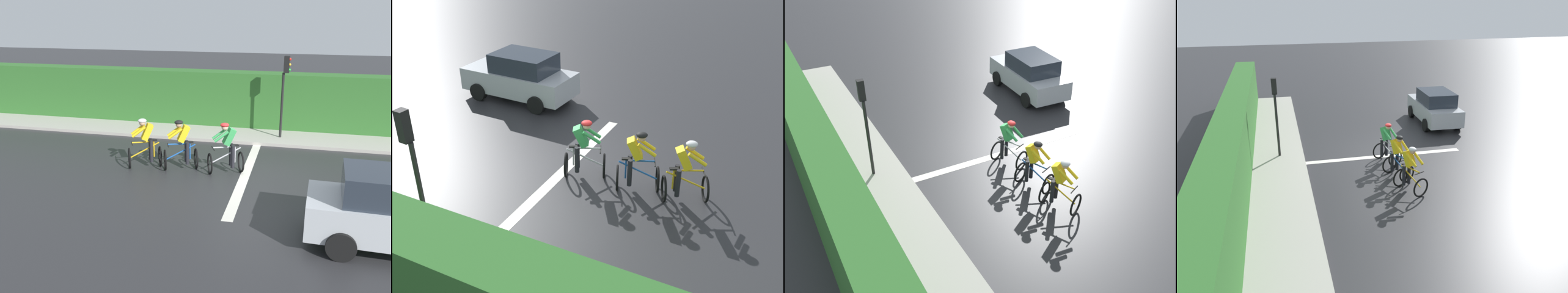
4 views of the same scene
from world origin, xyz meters
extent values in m
plane|color=#28282B|center=(0.00, 0.00, 0.00)|extent=(80.00, 80.00, 0.00)
cube|color=silver|center=(0.00, 0.15, 0.00)|extent=(7.00, 0.30, 0.01)
torus|color=black|center=(-0.40, 3.97, 0.34)|extent=(0.64, 0.35, 0.68)
torus|color=black|center=(0.04, 3.05, 0.34)|extent=(0.64, 0.35, 0.68)
cylinder|color=gold|center=(-0.18, 3.51, 0.59)|extent=(0.46, 0.91, 0.51)
cylinder|color=gold|center=(-0.05, 3.23, 0.62)|extent=(0.04, 0.04, 0.55)
cylinder|color=gold|center=(-0.20, 3.56, 0.87)|extent=(0.35, 0.66, 0.04)
cube|color=black|center=(-0.05, 3.23, 0.91)|extent=(0.18, 0.24, 0.04)
cylinder|color=black|center=(-0.35, 3.88, 0.84)|extent=(0.39, 0.21, 0.03)
cube|color=yellow|center=(-0.13, 3.42, 1.21)|extent=(0.45, 0.50, 0.57)
sphere|color=tan|center=(-0.20, 3.56, 1.52)|extent=(0.20, 0.20, 0.20)
ellipsoid|color=silver|center=(-0.20, 3.56, 1.59)|extent=(0.34, 0.36, 0.14)
cylinder|color=black|center=(-0.20, 3.27, 0.57)|extent=(0.12, 0.12, 0.74)
cylinder|color=black|center=(0.02, 3.38, 0.57)|extent=(0.12, 0.12, 0.74)
cylinder|color=yellow|center=(-0.40, 3.61, 1.26)|extent=(0.29, 0.47, 0.37)
cylinder|color=yellow|center=(-0.11, 3.74, 1.26)|extent=(0.29, 0.47, 0.37)
torus|color=black|center=(-0.29, 2.77, 0.34)|extent=(0.65, 0.31, 0.68)
torus|color=black|center=(0.09, 1.82, 0.34)|extent=(0.65, 0.31, 0.68)
cylinder|color=#1E59B2|center=(-0.10, 2.30, 0.59)|extent=(0.41, 0.93, 0.51)
cylinder|color=#1E59B2|center=(0.02, 2.01, 0.62)|extent=(0.04, 0.04, 0.55)
cylinder|color=#1E59B2|center=(-0.12, 2.34, 0.87)|extent=(0.31, 0.68, 0.04)
cube|color=black|center=(0.02, 2.01, 0.91)|extent=(0.18, 0.24, 0.04)
cylinder|color=black|center=(-0.25, 2.68, 0.84)|extent=(0.40, 0.19, 0.03)
cube|color=yellow|center=(-0.06, 2.20, 1.21)|extent=(0.43, 0.49, 0.57)
sphere|color=tan|center=(-0.12, 2.34, 1.52)|extent=(0.20, 0.20, 0.20)
ellipsoid|color=black|center=(-0.12, 2.34, 1.59)|extent=(0.33, 0.35, 0.14)
cylinder|color=black|center=(-0.13, 2.06, 0.57)|extent=(0.12, 0.12, 0.74)
cylinder|color=black|center=(0.09, 2.15, 0.57)|extent=(0.12, 0.12, 0.74)
cylinder|color=yellow|center=(-0.32, 2.41, 1.26)|extent=(0.26, 0.48, 0.37)
cylinder|color=yellow|center=(-0.02, 2.53, 1.26)|extent=(0.26, 0.48, 0.37)
torus|color=black|center=(-0.29, 1.28, 0.34)|extent=(0.65, 0.32, 0.68)
torus|color=black|center=(0.11, 0.34, 0.34)|extent=(0.65, 0.32, 0.68)
cylinder|color=silver|center=(-0.09, 0.81, 0.59)|extent=(0.43, 0.93, 0.51)
cylinder|color=silver|center=(0.03, 0.53, 0.62)|extent=(0.04, 0.04, 0.55)
cylinder|color=silver|center=(-0.11, 0.85, 0.87)|extent=(0.32, 0.67, 0.04)
cube|color=black|center=(0.03, 0.53, 0.91)|extent=(0.18, 0.24, 0.04)
cylinder|color=black|center=(-0.25, 1.18, 0.84)|extent=(0.40, 0.20, 0.03)
cube|color=green|center=(-0.05, 0.71, 1.21)|extent=(0.44, 0.49, 0.57)
sphere|color=beige|center=(-0.11, 0.85, 1.52)|extent=(0.20, 0.20, 0.20)
ellipsoid|color=red|center=(-0.11, 0.85, 1.59)|extent=(0.33, 0.35, 0.14)
cylinder|color=black|center=(-0.12, 0.57, 0.57)|extent=(0.12, 0.12, 0.74)
cylinder|color=black|center=(0.10, 0.67, 0.57)|extent=(0.12, 0.12, 0.74)
cylinder|color=green|center=(-0.31, 0.91, 1.26)|extent=(0.27, 0.47, 0.37)
cylinder|color=green|center=(-0.02, 1.04, 1.26)|extent=(0.27, 0.47, 0.37)
cube|color=#B7BCC1|center=(-3.89, -3.77, 0.70)|extent=(1.85, 4.16, 0.80)
cube|color=#262D38|center=(-3.88, -3.52, 1.43)|extent=(1.58, 2.19, 0.66)
cylinder|color=black|center=(-3.10, -5.08, 0.32)|extent=(0.24, 0.65, 0.64)
cylinder|color=black|center=(-4.77, -5.01, 0.32)|extent=(0.24, 0.65, 0.64)
cylinder|color=black|center=(-3.01, -2.54, 0.32)|extent=(0.24, 0.65, 0.64)
cylinder|color=black|center=(-4.67, -2.47, 0.32)|extent=(0.24, 0.65, 0.64)
cube|color=#EAEACC|center=(-3.45, -5.80, 0.80)|extent=(0.28, 0.09, 0.16)
cube|color=#EAEACC|center=(-4.47, -5.76, 0.80)|extent=(0.28, 0.09, 0.16)
cylinder|color=black|center=(4.14, -0.66, 1.35)|extent=(0.10, 0.10, 2.70)
cube|color=black|center=(4.13, -0.76, 3.02)|extent=(0.22, 0.22, 0.64)
sphere|color=red|center=(4.12, -0.87, 3.22)|extent=(0.11, 0.11, 0.11)
sphere|color=orange|center=(4.12, -0.87, 3.02)|extent=(0.11, 0.11, 0.11)
sphere|color=green|center=(4.12, -0.87, 2.82)|extent=(0.11, 0.11, 0.11)
camera|label=1|loc=(-13.51, -1.52, 5.10)|focal=41.26mm
camera|label=2|loc=(9.51, 5.65, 6.76)|focal=43.08mm
camera|label=3|loc=(7.01, 11.87, 8.69)|focal=42.68mm
camera|label=4|loc=(4.08, 15.65, 6.55)|focal=37.76mm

